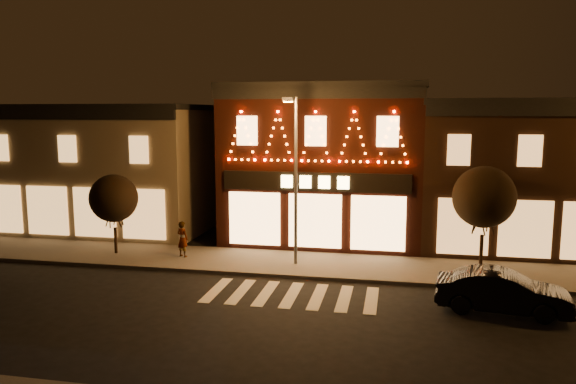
% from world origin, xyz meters
% --- Properties ---
extents(ground, '(120.00, 120.00, 0.00)m').
position_xyz_m(ground, '(0.00, 0.00, 0.00)').
color(ground, black).
rests_on(ground, ground).
extents(sidewalk_far, '(44.00, 4.00, 0.15)m').
position_xyz_m(sidewalk_far, '(2.00, 8.00, 0.07)').
color(sidewalk_far, '#47423D').
rests_on(sidewalk_far, ground).
extents(building_left, '(12.20, 8.28, 7.30)m').
position_xyz_m(building_left, '(-13.00, 13.99, 3.66)').
color(building_left, '#796C56').
rests_on(building_left, ground).
extents(building_pulp, '(10.20, 8.34, 8.30)m').
position_xyz_m(building_pulp, '(0.00, 13.98, 4.16)').
color(building_pulp, black).
rests_on(building_pulp, ground).
extents(building_right_a, '(9.20, 8.28, 7.50)m').
position_xyz_m(building_right_a, '(9.50, 13.99, 3.76)').
color(building_right_a, '#341F12').
rests_on(building_right_a, ground).
extents(streetlamp_mid, '(0.47, 1.68, 7.38)m').
position_xyz_m(streetlamp_mid, '(-0.55, 7.56, 4.48)').
color(streetlamp_mid, '#59595E').
rests_on(streetlamp_mid, sidewalk_far).
extents(tree_left, '(2.28, 2.28, 3.81)m').
position_xyz_m(tree_left, '(-9.39, 7.94, 2.82)').
color(tree_left, black).
rests_on(tree_left, sidewalk_far).
extents(tree_right, '(2.66, 2.66, 4.45)m').
position_xyz_m(tree_right, '(7.50, 8.75, 3.26)').
color(tree_right, black).
rests_on(tree_right, sidewalk_far).
extents(dark_sedan, '(4.61, 2.13, 1.46)m').
position_xyz_m(dark_sedan, '(7.48, 3.66, 0.73)').
color(dark_sedan, black).
rests_on(dark_sedan, ground).
extents(pedestrian, '(0.73, 0.61, 1.69)m').
position_xyz_m(pedestrian, '(-5.96, 7.93, 1.00)').
color(pedestrian, gray).
rests_on(pedestrian, sidewalk_far).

